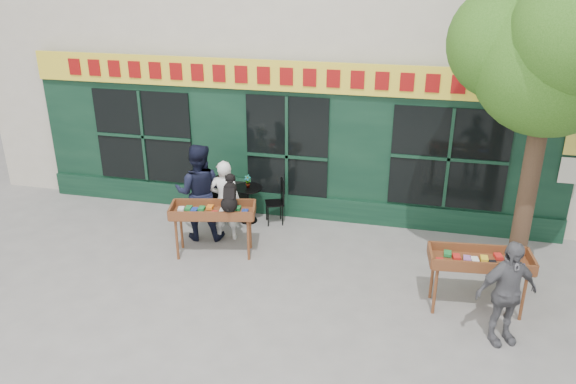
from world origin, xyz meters
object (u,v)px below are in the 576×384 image
(book_cart_right, at_px, (480,263))
(bistro_table, at_px, (248,197))
(dog, at_px, (229,193))
(woman, at_px, (225,200))
(man_right, at_px, (506,293))
(book_cart_center, at_px, (213,214))
(man_left, at_px, (199,192))

(book_cart_right, bearing_deg, bistro_table, 147.39)
(dog, height_order, woman, woman)
(man_right, bearing_deg, book_cart_right, 86.16)
(book_cart_center, distance_m, man_left, 0.78)
(woman, bearing_deg, dog, 103.99)
(dog, bearing_deg, man_right, -30.25)
(dog, xyz_separation_m, bistro_table, (-0.15, 1.54, -0.75))
(man_left, bearing_deg, man_right, 147.50)
(book_cart_center, height_order, bistro_table, book_cart_center)
(man_right, xyz_separation_m, man_left, (-5.39, 2.08, 0.16))
(man_right, distance_m, bistro_table, 5.56)
(bistro_table, distance_m, man_left, 1.21)
(book_cart_right, bearing_deg, man_left, 159.68)
(woman, xyz_separation_m, bistro_table, (0.20, 0.84, -0.26))
(book_cart_center, bearing_deg, bistro_table, 69.69)
(bistro_table, relative_size, man_left, 0.40)
(bistro_table, xyz_separation_m, man_left, (-0.70, -0.90, 0.42))
(woman, xyz_separation_m, man_left, (-0.50, -0.06, 0.15))
(man_left, bearing_deg, book_cart_center, 118.97)
(book_cart_center, height_order, dog, dog)
(book_cart_center, distance_m, man_right, 5.12)
(dog, distance_m, man_left, 1.11)
(man_left, bearing_deg, dog, 131.74)
(book_cart_center, relative_size, dog, 2.67)
(dog, xyz_separation_m, man_right, (4.54, -1.45, -0.49))
(book_cart_center, xyz_separation_m, dog, (0.35, -0.05, 0.47))
(man_right, bearing_deg, woman, 130.67)
(bistro_table, bearing_deg, book_cart_center, -97.74)
(man_right, distance_m, man_left, 5.78)
(dog, height_order, man_left, man_left)
(man_left, bearing_deg, book_cart_right, 153.96)
(woman, height_order, bistro_table, woman)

